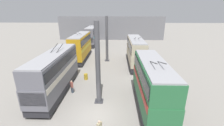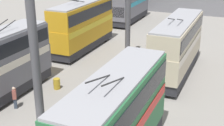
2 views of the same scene
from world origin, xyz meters
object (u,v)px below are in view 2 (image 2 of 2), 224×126
at_px(bus_right_far, 130,1).
at_px(person_by_right_row, 15,97).
at_px(bus_left_far, 177,44).
at_px(oil_drum, 57,84).
at_px(bus_right_mid, 83,23).
at_px(bus_left_near, 116,118).

relative_size(bus_right_far, person_by_right_row, 6.20).
distance_m(bus_left_far, oil_drum, 10.61).
relative_size(bus_right_mid, person_by_right_row, 6.19).
bearing_deg(bus_right_mid, bus_right_far, 0.00).
height_order(bus_left_near, bus_right_mid, bus_right_mid).
relative_size(bus_right_far, oil_drum, 11.65).
xyz_separation_m(bus_left_near, bus_left_far, (13.34, 0.00, -0.10)).
bearing_deg(person_by_right_row, oil_drum, 40.12).
distance_m(bus_left_near, oil_drum, 10.61).
height_order(bus_right_mid, oil_drum, bus_right_mid).
bearing_deg(bus_right_far, bus_left_near, -160.55).
bearing_deg(bus_right_mid, bus_left_far, -104.98).
bearing_deg(bus_left_far, bus_left_near, 180.00).
xyz_separation_m(bus_right_mid, oil_drum, (-9.55, -2.79, -2.49)).
relative_size(person_by_right_row, oil_drum, 1.88).
distance_m(person_by_right_row, oil_drum, 3.92).
bearing_deg(bus_right_mid, bus_left_near, -146.60).
relative_size(bus_left_near, bus_right_far, 0.90).
relative_size(bus_left_far, bus_right_far, 1.01).
xyz_separation_m(bus_right_mid, person_by_right_row, (-13.34, -1.85, -2.07)).
xyz_separation_m(bus_right_far, oil_drum, (-23.60, -2.79, -2.54)).
distance_m(bus_left_near, bus_left_far, 13.34).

